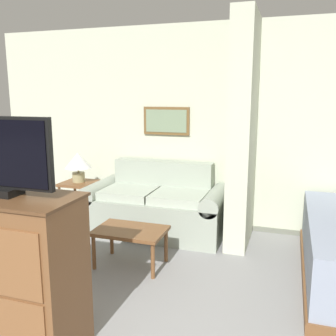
{
  "coord_description": "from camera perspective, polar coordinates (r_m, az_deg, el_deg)",
  "views": [
    {
      "loc": [
        0.62,
        -1.08,
        1.73
      ],
      "look_at": [
        -0.45,
        2.17,
        1.05
      ],
      "focal_mm": 40.0,
      "sensor_mm": 36.0,
      "label": 1
    }
  ],
  "objects": [
    {
      "name": "tv_dresser",
      "position": [
        2.84,
        -23.13,
        -14.42
      ],
      "size": [
        1.02,
        0.49,
        1.08
      ],
      "color": "brown",
      "rests_on": "ground_plane"
    },
    {
      "name": "side_table",
      "position": [
        5.12,
        -13.38,
        -3.23
      ],
      "size": [
        0.43,
        0.43,
        0.59
      ],
      "color": "brown",
      "rests_on": "ground_plane"
    },
    {
      "name": "wall_partition_pillar",
      "position": [
        4.34,
        11.32,
        5.31
      ],
      "size": [
        0.24,
        0.84,
        2.6
      ],
      "color": "beige",
      "rests_on": "ground_plane"
    },
    {
      "name": "table_lamp",
      "position": [
        5.04,
        -13.56,
        0.83
      ],
      "size": [
        0.35,
        0.35,
        0.39
      ],
      "color": "tan",
      "rests_on": "side_table"
    },
    {
      "name": "coffee_table",
      "position": [
        3.86,
        -5.75,
        -9.93
      ],
      "size": [
        0.71,
        0.47,
        0.39
      ],
      "color": "brown",
      "rests_on": "ground_plane"
    },
    {
      "name": "wall_back",
      "position": [
        4.82,
        10.8,
        5.84
      ],
      "size": [
        6.89,
        0.16,
        2.6
      ],
      "color": "beige",
      "rests_on": "ground_plane"
    },
    {
      "name": "couch",
      "position": [
        4.76,
        -1.81,
        -5.92
      ],
      "size": [
        1.75,
        0.84,
        0.87
      ],
      "color": "#99A393",
      "rests_on": "ground_plane"
    }
  ]
}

